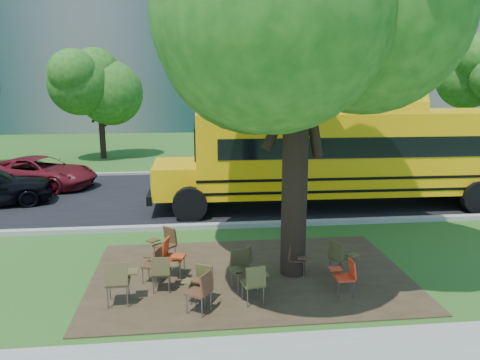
{
  "coord_description": "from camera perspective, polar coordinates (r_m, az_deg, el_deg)",
  "views": [
    {
      "loc": [
        -0.3,
        -10.2,
        4.35
      ],
      "look_at": [
        1.17,
        3.07,
        1.42
      ],
      "focal_mm": 35.0,
      "sensor_mm": 36.0,
      "label": 1
    }
  ],
  "objects": [
    {
      "name": "ground",
      "position": [
        11.09,
        -4.33,
        -10.77
      ],
      "size": [
        160.0,
        160.0,
        0.0
      ],
      "primitive_type": "plane",
      "color": "#26571B",
      "rests_on": "ground"
    },
    {
      "name": "dirt_patch",
      "position": [
        10.7,
        1.23,
        -11.54
      ],
      "size": [
        7.0,
        4.5,
        0.03
      ],
      "primitive_type": "cube",
      "color": "#382819",
      "rests_on": "ground"
    },
    {
      "name": "asphalt_road",
      "position": [
        17.74,
        -5.15,
        -1.83
      ],
      "size": [
        80.0,
        8.0,
        0.04
      ],
      "primitive_type": "cube",
      "color": "black",
      "rests_on": "ground"
    },
    {
      "name": "kerb_near",
      "position": [
        13.88,
        -4.79,
        -5.65
      ],
      "size": [
        80.0,
        0.25,
        0.14
      ],
      "primitive_type": "cube",
      "color": "gray",
      "rests_on": "ground"
    },
    {
      "name": "kerb_far",
      "position": [
        21.73,
        -5.39,
        0.94
      ],
      "size": [
        80.0,
        0.25,
        0.14
      ],
      "primitive_type": "cube",
      "color": "gray",
      "rests_on": "ground"
    },
    {
      "name": "building_main",
      "position": [
        47.31,
        -16.63,
        19.94
      ],
      "size": [
        38.0,
        16.0,
        22.0
      ],
      "primitive_type": "cube",
      "color": "slate",
      "rests_on": "ground"
    },
    {
      "name": "bg_tree_2",
      "position": [
        26.62,
        -16.83,
        11.54
      ],
      "size": [
        4.8,
        4.8,
        6.62
      ],
      "color": "black",
      "rests_on": "ground"
    },
    {
      "name": "bg_tree_3",
      "position": [
        25.59,
        12.99,
        13.57
      ],
      "size": [
        5.6,
        5.6,
        7.84
      ],
      "color": "black",
      "rests_on": "ground"
    },
    {
      "name": "school_bus",
      "position": [
        16.56,
        15.28,
        3.35
      ],
      "size": [
        13.38,
        3.22,
        3.26
      ],
      "rotation": [
        0.0,
        0.0,
        -0.02
      ],
      "color": "#EEAD07",
      "rests_on": "ground"
    },
    {
      "name": "chair_0",
      "position": [
        9.47,
        -14.57,
        -11.53
      ],
      "size": [
        0.61,
        0.57,
        0.94
      ],
      "rotation": [
        0.0,
        0.0,
        0.04
      ],
      "color": "#504422",
      "rests_on": "ground"
    },
    {
      "name": "chair_1",
      "position": [
        9.88,
        -9.46,
        -10.74
      ],
      "size": [
        0.54,
        0.48,
        0.81
      ],
      "rotation": [
        0.0,
        0.0,
        -0.03
      ],
      "color": "#4A3E20",
      "rests_on": "ground"
    },
    {
      "name": "chair_2",
      "position": [
        8.97,
        -4.72,
        -12.99
      ],
      "size": [
        0.56,
        0.71,
        0.84
      ],
      "rotation": [
        0.0,
        0.0,
        1.01
      ],
      "color": "#502E1C",
      "rests_on": "ground"
    },
    {
      "name": "chair_3",
      "position": [
        9.36,
        -4.78,
        -12.11
      ],
      "size": [
        0.64,
        0.51,
        0.77
      ],
      "rotation": [
        0.0,
        0.0,
        2.65
      ],
      "color": "#4E4922",
      "rests_on": "ground"
    },
    {
      "name": "chair_4",
      "position": [
        9.25,
        1.84,
        -12.1
      ],
      "size": [
        0.57,
        0.58,
        0.84
      ],
      "rotation": [
        0.0,
        0.0,
        0.19
      ],
      "color": "brown",
      "rests_on": "ground"
    },
    {
      "name": "chair_5",
      "position": [
        9.87,
        0.07,
        -10.4
      ],
      "size": [
        0.59,
        0.64,
        0.86
      ],
      "rotation": [
        0.0,
        0.0,
        3.43
      ],
      "color": "#443A1D",
      "rests_on": "ground"
    },
    {
      "name": "chair_6",
      "position": [
        9.88,
        12.82,
        -11.05
      ],
      "size": [
        0.45,
        0.5,
        0.77
      ],
      "rotation": [
        0.0,
        0.0,
        1.56
      ],
      "color": "red",
      "rests_on": "ground"
    },
    {
      "name": "chair_7",
      "position": [
        10.68,
        12.13,
        -8.99
      ],
      "size": [
        0.68,
        0.56,
        0.83
      ],
      "rotation": [
        0.0,
        0.0,
        -1.06
      ],
      "color": "#463F1E",
      "rests_on": "ground"
    },
    {
      "name": "chair_8",
      "position": [
        10.36,
        -10.4,
        -9.74
      ],
      "size": [
        0.49,
        0.62,
        0.79
      ],
      "rotation": [
        0.0,
        0.0,
        1.23
      ],
      "color": "#492E1A",
      "rests_on": "ground"
    },
    {
      "name": "chair_9",
      "position": [
        11.35,
        -9.07,
        -7.41
      ],
      "size": [
        0.75,
        0.59,
        0.87
      ],
      "rotation": [
        0.0,
        0.0,
        2.35
      ],
      "color": "#4D341B",
      "rests_on": "ground"
    },
    {
      "name": "chair_10",
      "position": [
        10.52,
        -8.36,
        -8.91
      ],
      "size": [
        0.53,
        0.68,
        0.9
      ],
      "rotation": [
        0.0,
        0.0,
        -1.82
      ],
      "color": "#AD3612",
      "rests_on": "ground"
    },
    {
      "name": "chair_11",
      "position": [
        10.32,
        0.38,
        -9.65
      ],
      "size": [
        0.53,
        0.67,
        0.78
      ],
      "rotation": [
        0.0,
        0.0,
        0.89
      ],
      "color": "#463C1E",
      "rests_on": "ground"
    },
    {
      "name": "chair_12",
      "position": [
        10.59,
        6.67,
        -9.14
      ],
      "size": [
        0.46,
        0.57,
        0.78
      ],
      "rotation": [
        0.0,
        0.0,
        4.54
      ],
      "color": "#472B19",
      "rests_on": "ground"
    },
    {
      "name": "bg_car_red",
      "position": [
        20.43,
        -23.13,
        0.86
      ],
      "size": [
        4.99,
        3.59,
        1.26
      ],
      "primitive_type": "imported",
      "rotation": [
        0.0,
        0.0,
        1.2
      ],
      "color": "maroon",
      "rests_on": "ground"
    }
  ]
}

